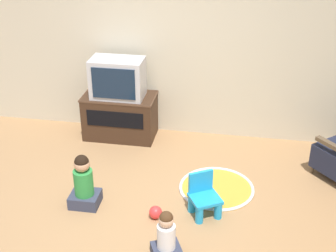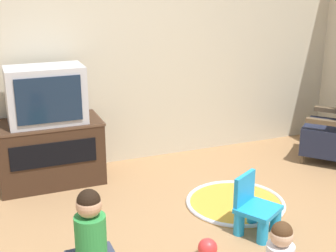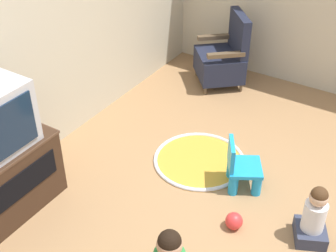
{
  "view_description": "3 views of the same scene",
  "coord_description": "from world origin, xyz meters",
  "px_view_note": "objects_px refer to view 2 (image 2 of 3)",
  "views": [
    {
      "loc": [
        0.94,
        -4.01,
        3.26
      ],
      "look_at": [
        0.16,
        0.47,
        0.9
      ],
      "focal_mm": 50.0,
      "sensor_mm": 36.0,
      "label": 1
    },
    {
      "loc": [
        -1.28,
        -2.68,
        1.99
      ],
      "look_at": [
        0.05,
        0.66,
        0.82
      ],
      "focal_mm": 50.0,
      "sensor_mm": 36.0,
      "label": 2
    },
    {
      "loc": [
        -2.48,
        -0.99,
        2.9
      ],
      "look_at": [
        0.12,
        0.65,
        0.78
      ],
      "focal_mm": 50.0,
      "sensor_mm": 36.0,
      "label": 3
    }
  ],
  "objects_px": {
    "yellow_kid_chair": "(255,211)",
    "toy_ball": "(208,248)",
    "black_armchair": "(334,131)",
    "child_watching_left": "(91,239)",
    "tv_cabinet": "(50,151)",
    "television": "(46,95)"
  },
  "relations": [
    {
      "from": "tv_cabinet",
      "to": "child_watching_left",
      "type": "xyz_separation_m",
      "value": [
        0.03,
        -1.66,
        -0.05
      ]
    },
    {
      "from": "television",
      "to": "child_watching_left",
      "type": "bearing_deg",
      "value": -89.09
    },
    {
      "from": "television",
      "to": "yellow_kid_chair",
      "type": "relative_size",
      "value": 1.5
    },
    {
      "from": "tv_cabinet",
      "to": "black_armchair",
      "type": "height_order",
      "value": "black_armchair"
    },
    {
      "from": "black_armchair",
      "to": "television",
      "type": "bearing_deg",
      "value": -51.79
    },
    {
      "from": "black_armchair",
      "to": "yellow_kid_chair",
      "type": "height_order",
      "value": "black_armchair"
    },
    {
      "from": "black_armchair",
      "to": "child_watching_left",
      "type": "distance_m",
      "value": 3.17
    },
    {
      "from": "black_armchair",
      "to": "yellow_kid_chair",
      "type": "relative_size",
      "value": 1.86
    },
    {
      "from": "black_armchair",
      "to": "toy_ball",
      "type": "relative_size",
      "value": 6.11
    },
    {
      "from": "yellow_kid_chair",
      "to": "toy_ball",
      "type": "bearing_deg",
      "value": 169.16
    },
    {
      "from": "tv_cabinet",
      "to": "television",
      "type": "height_order",
      "value": "television"
    },
    {
      "from": "television",
      "to": "child_watching_left",
      "type": "height_order",
      "value": "television"
    },
    {
      "from": "toy_ball",
      "to": "tv_cabinet",
      "type": "bearing_deg",
      "value": 116.04
    },
    {
      "from": "black_armchair",
      "to": "toy_ball",
      "type": "height_order",
      "value": "black_armchair"
    },
    {
      "from": "tv_cabinet",
      "to": "child_watching_left",
      "type": "relative_size",
      "value": 1.57
    },
    {
      "from": "child_watching_left",
      "to": "toy_ball",
      "type": "bearing_deg",
      "value": -8.0
    },
    {
      "from": "yellow_kid_chair",
      "to": "black_armchair",
      "type": "bearing_deg",
      "value": 1.7
    },
    {
      "from": "tv_cabinet",
      "to": "television",
      "type": "distance_m",
      "value": 0.58
    },
    {
      "from": "television",
      "to": "child_watching_left",
      "type": "distance_m",
      "value": 1.75
    },
    {
      "from": "television",
      "to": "black_armchair",
      "type": "relative_size",
      "value": 0.81
    },
    {
      "from": "television",
      "to": "toy_ball",
      "type": "height_order",
      "value": "television"
    },
    {
      "from": "child_watching_left",
      "to": "toy_ball",
      "type": "xyz_separation_m",
      "value": [
        0.84,
        -0.1,
        -0.21
      ]
    }
  ]
}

